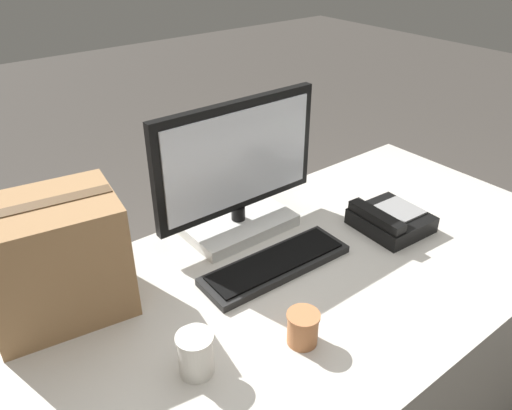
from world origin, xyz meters
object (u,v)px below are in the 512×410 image
at_px(paper_cup_left, 196,354).
at_px(paper_cup_right, 303,328).
at_px(desk_phone, 390,220).
at_px(monitor, 238,179).
at_px(keyboard, 276,264).
at_px(cardboard_box, 55,259).

relative_size(paper_cup_left, paper_cup_right, 1.24).
relative_size(desk_phone, paper_cup_right, 2.62).
xyz_separation_m(monitor, keyboard, (-0.04, -0.23, -0.17)).
bearing_deg(desk_phone, paper_cup_left, -168.79).
xyz_separation_m(keyboard, desk_phone, (0.43, -0.06, 0.02)).
bearing_deg(paper_cup_right, paper_cup_left, 162.21).
relative_size(keyboard, cardboard_box, 1.27).
bearing_deg(cardboard_box, paper_cup_left, -68.26).
distance_m(keyboard, paper_cup_left, 0.42).
height_order(monitor, paper_cup_right, monitor).
bearing_deg(cardboard_box, monitor, 2.31).
relative_size(monitor, paper_cup_left, 5.30).
bearing_deg(paper_cup_right, cardboard_box, 130.63).
distance_m(monitor, desk_phone, 0.51).
bearing_deg(monitor, keyboard, -99.49).
bearing_deg(paper_cup_left, monitor, 44.42).
relative_size(monitor, keyboard, 1.23).
bearing_deg(paper_cup_right, desk_phone, 19.04).
height_order(paper_cup_left, paper_cup_right, paper_cup_left).
relative_size(desk_phone, paper_cup_left, 2.12).
relative_size(keyboard, paper_cup_right, 5.32).
height_order(paper_cup_left, cardboard_box, cardboard_box).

